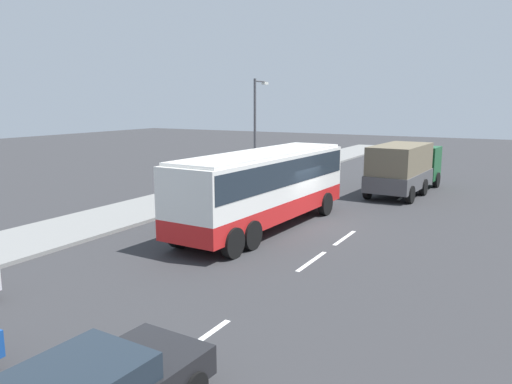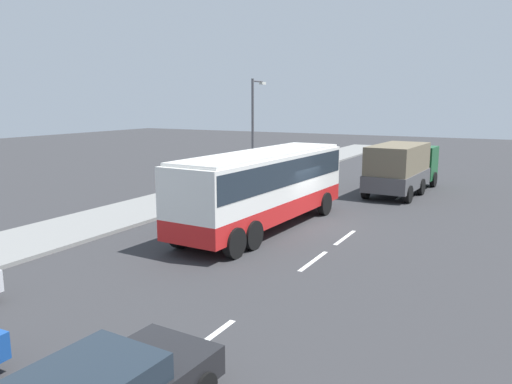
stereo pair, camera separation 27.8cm
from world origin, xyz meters
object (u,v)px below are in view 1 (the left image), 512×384
at_px(coach_bus, 264,181).
at_px(pedestrian_near_curb, 175,181).
at_px(cargo_truck, 405,166).
at_px(street_lamp, 256,124).
at_px(pedestrian_at_crossing, 210,174).

height_order(coach_bus, pedestrian_near_curb, coach_bus).
relative_size(cargo_truck, street_lamp, 1.19).
xyz_separation_m(pedestrian_at_crossing, street_lamp, (3.80, -1.01, 2.79)).
relative_size(coach_bus, street_lamp, 1.62).
relative_size(cargo_truck, pedestrian_at_crossing, 4.46).
bearing_deg(pedestrian_near_curb, street_lamp, 50.04).
relative_size(cargo_truck, pedestrian_near_curb, 4.98).
height_order(coach_bus, street_lamp, street_lamp).
relative_size(coach_bus, pedestrian_near_curb, 6.76).
distance_m(coach_bus, street_lamp, 11.10).
bearing_deg(coach_bus, street_lamp, 33.50).
xyz_separation_m(coach_bus, pedestrian_near_curb, (3.30, 7.36, -0.99)).
bearing_deg(cargo_truck, street_lamp, 106.23).
bearing_deg(pedestrian_near_curb, coach_bus, -48.02).
xyz_separation_m(coach_bus, street_lamp, (9.38, 5.61, 1.92)).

